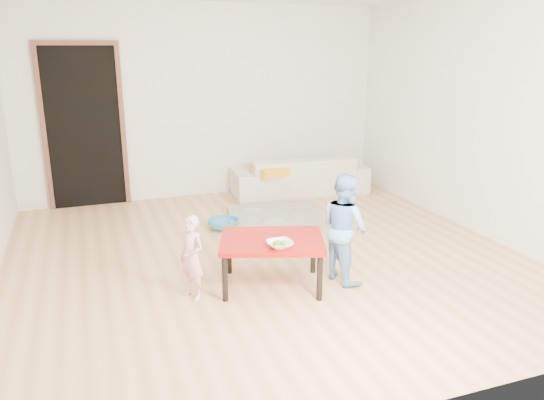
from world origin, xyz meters
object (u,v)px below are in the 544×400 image
sofa (299,175)px  basin (223,224)px  child_blue (344,228)px  child_pink (192,257)px  red_table (272,262)px  bowl (280,244)px

sofa → basin: bearing=42.4°
child_blue → sofa: bearing=-25.7°
child_pink → child_blue: child_blue is taller
red_table → sofa: bearing=62.9°
child_pink → basin: size_ratio=2.00×
bowl → basin: 1.87m
sofa → basin: size_ratio=5.26×
bowl → child_pink: 0.74m
sofa → basin: (-1.41, -1.10, -0.22)m
sofa → child_pink: (-2.09, -2.69, 0.08)m
red_table → basin: 1.62m
child_blue → basin: child_blue is taller
red_table → child_pink: bearing=178.3°
red_table → basin: size_ratio=2.46×
child_pink → basin: (0.68, 1.59, -0.30)m
red_table → child_blue: bearing=-6.8°
child_pink → basin: child_pink is taller
bowl → child_blue: bearing=11.2°
bowl → basin: bowl is taller
red_table → bowl: size_ratio=4.13×
sofa → bowl: 3.24m
bowl → child_blue: (0.67, 0.13, 0.02)m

